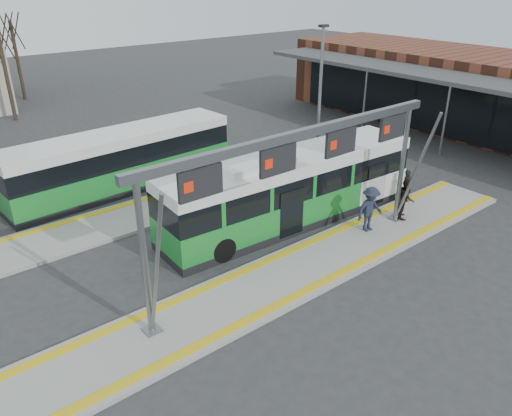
{
  "coord_description": "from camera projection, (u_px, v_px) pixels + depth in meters",
  "views": [
    {
      "loc": [
        -11.67,
        -11.08,
        10.08
      ],
      "look_at": [
        -0.23,
        3.0,
        1.4
      ],
      "focal_mm": 35.0,
      "sensor_mm": 36.0,
      "label": 1
    }
  ],
  "objects": [
    {
      "name": "ground",
      "position": [
        311.0,
        267.0,
        18.75
      ],
      "size": [
        120.0,
        120.0,
        0.0
      ],
      "primitive_type": "plane",
      "color": "#2D2D30",
      "rests_on": "ground"
    },
    {
      "name": "platform_main",
      "position": [
        311.0,
        265.0,
        18.71
      ],
      "size": [
        22.0,
        3.0,
        0.15
      ],
      "primitive_type": "cube",
      "color": "gray",
      "rests_on": "ground"
    },
    {
      "name": "platform_second",
      "position": [
        119.0,
        220.0,
        22.04
      ],
      "size": [
        20.0,
        3.0,
        0.15
      ],
      "primitive_type": "cube",
      "color": "gray",
      "rests_on": "ground"
    },
    {
      "name": "tactile_main",
      "position": [
        311.0,
        263.0,
        18.68
      ],
      "size": [
        22.0,
        2.65,
        0.02
      ],
      "color": "gold",
      "rests_on": "platform_main"
    },
    {
      "name": "tactile_second",
      "position": [
        107.0,
        210.0,
        22.81
      ],
      "size": [
        20.0,
        0.35,
        0.02
      ],
      "color": "gold",
      "rests_on": "platform_second"
    },
    {
      "name": "gantry",
      "position": [
        304.0,
        159.0,
        16.87
      ],
      "size": [
        13.0,
        1.68,
        5.2
      ],
      "color": "slate",
      "rests_on": "platform_main"
    },
    {
      "name": "station_building",
      "position": [
        506.0,
        97.0,
        32.88
      ],
      "size": [
        11.5,
        32.0,
        5.0
      ],
      "color": "brown",
      "rests_on": "ground"
    },
    {
      "name": "hero_bus",
      "position": [
        290.0,
        189.0,
        21.52
      ],
      "size": [
        12.26,
        3.23,
        3.34
      ],
      "rotation": [
        0.0,
        0.0,
        -0.05
      ],
      "color": "black",
      "rests_on": "ground"
    },
    {
      "name": "bg_bus_green",
      "position": [
        122.0,
        161.0,
        24.98
      ],
      "size": [
        11.81,
        3.15,
        2.92
      ],
      "rotation": [
        0.0,
        0.0,
        0.06
      ],
      "color": "black",
      "rests_on": "ground"
    },
    {
      "name": "passenger_a",
      "position": [
        407.0,
        186.0,
        23.28
      ],
      "size": [
        0.64,
        0.49,
        1.6
      ],
      "primitive_type": "imported",
      "rotation": [
        0.0,
        0.0,
        -0.19
      ],
      "color": "black",
      "rests_on": "platform_main"
    },
    {
      "name": "passenger_b",
      "position": [
        406.0,
        198.0,
        21.78
      ],
      "size": [
        1.14,
        1.11,
        1.85
      ],
      "primitive_type": "imported",
      "rotation": [
        0.0,
        0.0,
        0.65
      ],
      "color": "black",
      "rests_on": "platform_main"
    },
    {
      "name": "passenger_c",
      "position": [
        370.0,
        209.0,
        20.64
      ],
      "size": [
        1.35,
        0.88,
        1.96
      ],
      "primitive_type": "imported",
      "rotation": [
        0.0,
        0.0,
        -0.13
      ],
      "color": "#1F2438",
      "rests_on": "platform_main"
    },
    {
      "name": "tree_mid",
      "position": [
        12.0,
        32.0,
        40.68
      ],
      "size": [
        1.4,
        1.4,
        7.27
      ],
      "color": "#382B21",
      "rests_on": "ground"
    },
    {
      "name": "lamp_east",
      "position": [
        320.0,
        102.0,
        24.84
      ],
      "size": [
        0.5,
        0.25,
        7.78
      ],
      "color": "slate",
      "rests_on": "ground"
    }
  ]
}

